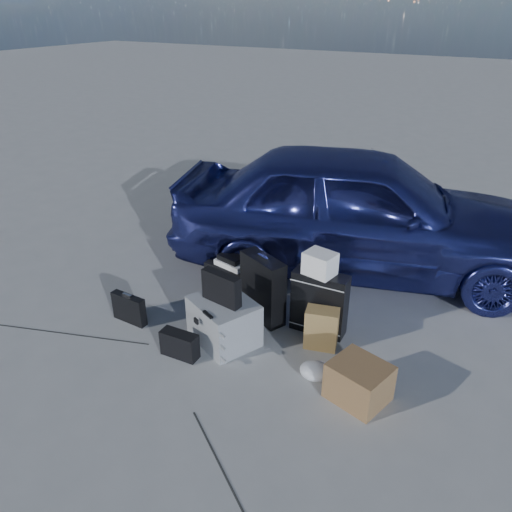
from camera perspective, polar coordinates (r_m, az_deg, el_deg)
The scene contains 15 objects.
ground at distance 4.79m, azimuth -4.25°, elevation -10.97°, with size 60.00×60.00×0.00m, color #A3A39F.
car at distance 6.04m, azimuth 11.74°, elevation 5.17°, with size 1.77×4.40×1.50m, color #343A91.
pelican_case at distance 4.82m, azimuth -3.67°, elevation -7.44°, with size 0.60×0.49×0.44m, color #A0A3A5.
laptop_bag at distance 4.62m, azimuth -3.97°, elevation -3.67°, with size 0.40×0.10×0.30m, color black.
briefcase at distance 5.28m, azimuth -14.31°, elevation -5.84°, with size 0.39×0.09×0.31m, color black.
suitcase_left at distance 5.08m, azimuth 0.79°, elevation -3.69°, with size 0.53×0.19×0.69m, color black.
suitcase_right at distance 4.93m, azimuth 7.25°, elevation -5.33°, with size 0.54×0.19×0.65m, color black.
white_carton at distance 4.71m, azimuth 7.32°, elevation -0.86°, with size 0.28×0.22×0.22m, color white.
duffel_bag at distance 5.66m, azimuth -2.51°, elevation -2.42°, with size 0.64×0.27×0.32m, color black.
flat_box_white at distance 5.57m, azimuth -2.56°, elevation -0.74°, with size 0.36×0.27×0.06m, color white.
flat_box_black at distance 5.54m, azimuth -2.79°, elevation -0.19°, with size 0.28×0.20×0.06m, color black.
kraft_bag at distance 4.78m, azimuth 7.49°, elevation -8.20°, with size 0.31×0.18×0.41m, color olive.
cardboard_box at distance 4.30m, azimuth 11.68°, elevation -13.92°, with size 0.45×0.39×0.34m, color brown.
plastic_bag at distance 4.49m, azimuth 6.77°, elevation -12.90°, with size 0.27×0.23×0.15m, color silver.
messenger_bag at distance 4.72m, azimuth -8.72°, elevation -9.97°, with size 0.36×0.13×0.25m, color black.
Camera 1 is at (2.15, -3.10, 2.95)m, focal length 35.00 mm.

